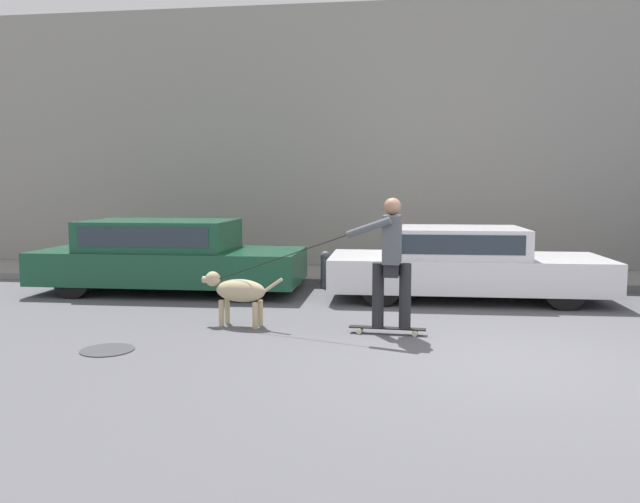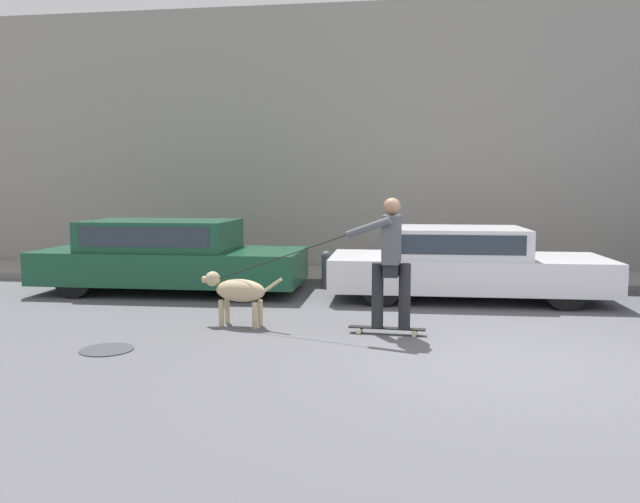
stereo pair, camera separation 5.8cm
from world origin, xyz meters
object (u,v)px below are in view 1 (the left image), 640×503
object	(u,v)px
parked_car_1	(463,264)
parked_car_0	(168,257)
skateboarder	(391,257)
fire_hydrant	(325,269)
dog	(238,291)

from	to	relation	value
parked_car_1	parked_car_0	bearing A→B (deg)	178.55
parked_car_1	skateboarder	size ratio (longest dim) A/B	1.58
fire_hydrant	skateboarder	bearing A→B (deg)	-69.82
parked_car_1	skateboarder	xyz separation A→B (m)	(-1.13, -2.67, 0.40)
dog	skateboarder	world-z (taller)	skateboarder
parked_car_0	dog	bearing A→B (deg)	-53.03
parked_car_0	skateboarder	bearing A→B (deg)	-35.05
dog	fire_hydrant	xyz separation A→B (m)	(0.76, 3.25, -0.11)
dog	skateboarder	xyz separation A→B (m)	(2.03, -0.20, 0.51)
dog	skateboarder	distance (m)	2.11
parked_car_1	fire_hydrant	distance (m)	2.53
dog	parked_car_0	bearing A→B (deg)	-40.55
fire_hydrant	dog	bearing A→B (deg)	-103.24
skateboarder	fire_hydrant	size ratio (longest dim) A/B	4.15
parked_car_0	parked_car_1	bearing A→B (deg)	-1.06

